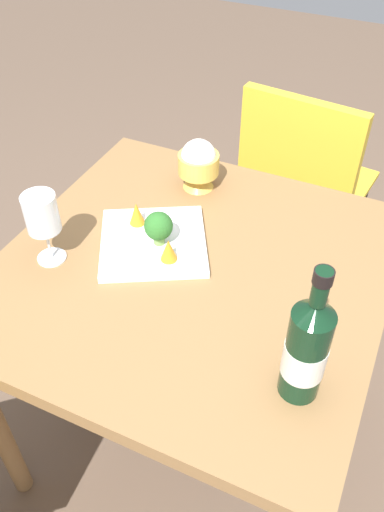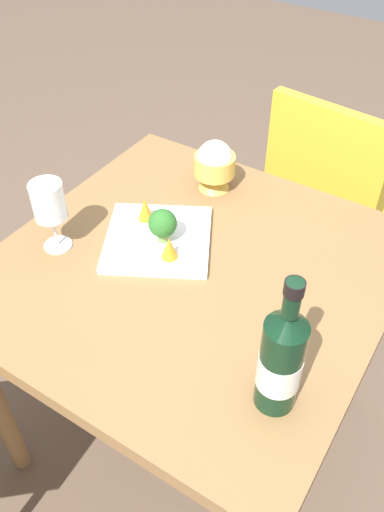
# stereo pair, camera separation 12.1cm
# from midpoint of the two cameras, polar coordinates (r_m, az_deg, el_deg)

# --- Properties ---
(ground_plane) EXTENTS (8.00, 8.00, 0.00)m
(ground_plane) POSITION_cam_midpoint_polar(r_m,az_deg,el_deg) (1.81, -2.01, -17.94)
(ground_plane) COLOR brown
(dining_table) EXTENTS (0.87, 0.87, 0.72)m
(dining_table) POSITION_cam_midpoint_polar(r_m,az_deg,el_deg) (1.29, -2.69, -3.91)
(dining_table) COLOR olive
(dining_table) RESTS_ON ground_plane
(chair_by_wall) EXTENTS (0.45, 0.45, 0.85)m
(chair_by_wall) POSITION_cam_midpoint_polar(r_m,az_deg,el_deg) (1.89, 9.83, 8.23)
(chair_by_wall) COLOR gold
(chair_by_wall) RESTS_ON ground_plane
(wine_bottle) EXTENTS (0.08, 0.08, 0.30)m
(wine_bottle) POSITION_cam_midpoint_polar(r_m,az_deg,el_deg) (0.93, 8.49, -10.00)
(wine_bottle) COLOR black
(wine_bottle) RESTS_ON dining_table
(wine_glass) EXTENTS (0.08, 0.08, 0.18)m
(wine_glass) POSITION_cam_midpoint_polar(r_m,az_deg,el_deg) (1.23, -18.54, 4.07)
(wine_glass) COLOR white
(wine_glass) RESTS_ON dining_table
(rice_bowl) EXTENTS (0.11, 0.11, 0.14)m
(rice_bowl) POSITION_cam_midpoint_polar(r_m,az_deg,el_deg) (1.44, -1.75, 9.78)
(rice_bowl) COLOR gold
(rice_bowl) RESTS_ON dining_table
(serving_plate) EXTENTS (0.34, 0.34, 0.02)m
(serving_plate) POSITION_cam_midpoint_polar(r_m,az_deg,el_deg) (1.29, -6.85, 1.37)
(serving_plate) COLOR white
(serving_plate) RESTS_ON dining_table
(broccoli_floret) EXTENTS (0.07, 0.07, 0.09)m
(broccoli_floret) POSITION_cam_midpoint_polar(r_m,az_deg,el_deg) (1.24, -6.40, 3.02)
(broccoli_floret) COLOR #729E4C
(broccoli_floret) RESTS_ON serving_plate
(carrot_garnish_left) EXTENTS (0.04, 0.04, 0.06)m
(carrot_garnish_left) POSITION_cam_midpoint_polar(r_m,az_deg,el_deg) (1.32, -8.57, 4.43)
(carrot_garnish_left) COLOR orange
(carrot_garnish_left) RESTS_ON serving_plate
(carrot_garnish_right) EXTENTS (0.04, 0.04, 0.06)m
(carrot_garnish_right) POSITION_cam_midpoint_polar(r_m,az_deg,el_deg) (1.21, -5.38, 0.53)
(carrot_garnish_right) COLOR orange
(carrot_garnish_right) RESTS_ON serving_plate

